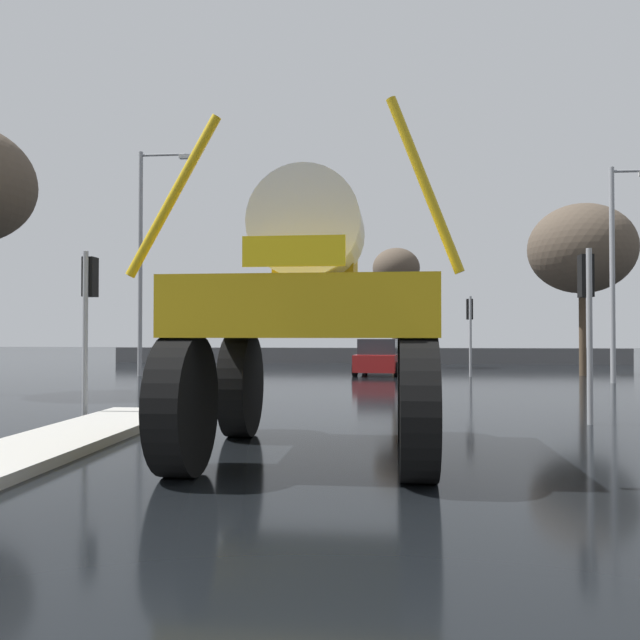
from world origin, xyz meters
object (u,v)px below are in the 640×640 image
object	(u,v)px
oversize_sprayer	(313,317)
streetlight_far_right	(615,263)
sedan_ahead	(380,358)
bare_tree_right	(582,249)
traffic_signal_far_right	(470,318)
traffic_signal_near_right	(587,296)
streetlight_far_left	(144,251)
traffic_signal_near_left	(89,297)
traffic_signal_far_left	(246,307)
bare_tree_far_center	(396,271)

from	to	relation	value
oversize_sprayer	streetlight_far_right	size ratio (longest dim) A/B	0.65
sedan_ahead	bare_tree_right	size ratio (longest dim) A/B	0.60
traffic_signal_far_right	streetlight_far_right	world-z (taller)	streetlight_far_right
traffic_signal_near_right	streetlight_far_left	world-z (taller)	streetlight_far_left
streetlight_far_left	bare_tree_right	bearing A→B (deg)	6.57
traffic_signal_near_left	traffic_signal_far_left	xyz separation A→B (m)	(0.43, 13.97, 0.34)
traffic_signal_far_right	sedan_ahead	bearing A→B (deg)	165.33
oversize_sprayer	bare_tree_far_center	xyz separation A→B (m)	(1.65, 24.42, 2.91)
traffic_signal_near_right	traffic_signal_far_left	distance (m)	17.03
sedan_ahead	traffic_signal_far_right	distance (m)	4.13
traffic_signal_far_right	bare_tree_right	bearing A→B (deg)	12.58
traffic_signal_near_right	traffic_signal_far_left	bearing A→B (deg)	124.84
sedan_ahead	traffic_signal_near_left	distance (m)	16.21
traffic_signal_near_left	streetlight_far_right	world-z (taller)	streetlight_far_right
sedan_ahead	streetlight_far_left	world-z (taller)	streetlight_far_left
traffic_signal_far_left	traffic_signal_far_right	distance (m)	9.26
oversize_sprayer	sedan_ahead	bearing A→B (deg)	-1.74
streetlight_far_right	bare_tree_far_center	world-z (taller)	streetlight_far_right
oversize_sprayer	bare_tree_right	world-z (taller)	bare_tree_right
sedan_ahead	streetlight_far_right	xyz separation A→B (m)	(8.33, -4.12, 3.51)
bare_tree_far_center	traffic_signal_near_right	bearing A→B (deg)	-80.79
oversize_sprayer	traffic_signal_far_left	world-z (taller)	oversize_sprayer
streetlight_far_left	sedan_ahead	bearing A→B (deg)	11.61
traffic_signal_far_right	bare_tree_far_center	bearing A→B (deg)	113.51
sedan_ahead	traffic_signal_near_left	xyz separation A→B (m)	(-6.01, -14.94, 1.82)
oversize_sprayer	sedan_ahead	xyz separation A→B (m)	(0.84, 18.84, -1.29)
sedan_ahead	traffic_signal_far_left	world-z (taller)	traffic_signal_far_left
traffic_signal_far_left	bare_tree_right	bearing A→B (deg)	4.37
traffic_signal_near_left	bare_tree_right	xyz separation A→B (m)	(14.41, 15.04, 2.74)
bare_tree_far_center	traffic_signal_near_left	bearing A→B (deg)	-108.40
sedan_ahead	bare_tree_far_center	xyz separation A→B (m)	(0.82, 5.59, 4.21)
oversize_sprayer	traffic_signal_far_right	bearing A→B (deg)	-13.32
oversize_sprayer	bare_tree_far_center	size ratio (longest dim) A/B	0.81
streetlight_far_right	sedan_ahead	bearing A→B (deg)	153.70
sedan_ahead	bare_tree_right	bearing A→B (deg)	-82.42
bare_tree_right	oversize_sprayer	bearing A→B (deg)	-116.01
traffic_signal_far_left	bare_tree_far_center	size ratio (longest dim) A/B	0.64
bare_tree_far_center	sedan_ahead	bearing A→B (deg)	-98.30
traffic_signal_near_right	streetlight_far_right	bearing A→B (deg)	68.87
oversize_sprayer	streetlight_far_left	world-z (taller)	streetlight_far_left
sedan_ahead	traffic_signal_near_left	size ratio (longest dim) A/B	1.23
streetlight_far_right	traffic_signal_near_left	bearing A→B (deg)	-142.95
traffic_signal_far_right	bare_tree_far_center	size ratio (longest dim) A/B	0.53
sedan_ahead	bare_tree_far_center	world-z (taller)	bare_tree_far_center
streetlight_far_left	bare_tree_far_center	distance (m)	12.90
traffic_signal_near_left	traffic_signal_far_right	world-z (taller)	traffic_signal_near_left
streetlight_far_right	bare_tree_far_center	distance (m)	12.29
traffic_signal_near_right	oversize_sprayer	bearing A→B (deg)	-141.97
traffic_signal_far_right	streetlight_far_right	bearing A→B (deg)	-34.09
oversize_sprayer	traffic_signal_near_right	xyz separation A→B (m)	(4.98, 3.90, 0.48)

